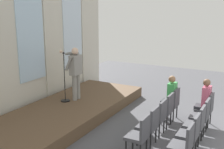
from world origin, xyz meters
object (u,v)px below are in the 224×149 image
Objects in this scene: speaker at (75,70)px; audience_r0_c4 at (170,95)px; chair_r0_c1 at (150,124)px; chair_r1_c3 at (202,114)px; chair_r0_c0 at (140,134)px; chair_r0_c4 at (173,102)px; chair_r1_c2 at (197,122)px; chair_r1_c4 at (207,107)px; chair_r0_c3 at (166,108)px; chair_r1_c1 at (191,132)px; chair_r0_c2 at (159,115)px; audience_r1_c4 at (204,100)px; mic_stand at (65,91)px; chair_r1_c0 at (184,143)px.

speaker is 1.27× the size of audience_r0_c4.
chair_r1_c3 is at bearing -38.29° from chair_r0_c1.
chair_r0_c4 is at bearing 0.00° from chair_r0_c0.
chair_r1_c4 is (1.22, 0.00, 0.00)m from chair_r1_c2.
chair_r0_c0 and chair_r1_c2 have the same top height.
chair_r0_c3 and chair_r1_c2 have the same top height.
chair_r1_c2 is (0.61, 0.00, 0.00)m from chair_r1_c1.
chair_r0_c2 is at bearing 0.00° from chair_r0_c0.
chair_r0_c2 is at bearing 122.35° from chair_r1_c3.
speaker is 3.05m from chair_r0_c3.
chair_r0_c4 is (0.61, 0.00, 0.00)m from chair_r0_c3.
chair_r1_c1 is at bearing -177.46° from audience_r1_c4.
chair_r0_c2 is (-0.57, -2.95, -0.77)m from speaker.
mic_stand reaches higher than audience_r1_c4.
chair_r0_c3 is at bearing 90.00° from chair_r1_c3.
chair_r1_c0 is (-0.61, -0.96, 0.00)m from chair_r0_c1.
chair_r0_c2 is 0.72× the size of audience_r0_c4.
chair_r0_c2 is 1.24m from audience_r0_c4.
chair_r1_c3 is (0.61, -0.96, 0.00)m from chair_r0_c2.
chair_r0_c0 is 1.00× the size of chair_r0_c3.
audience_r1_c4 is (2.44, 0.08, 0.20)m from chair_r1_c0.
chair_r0_c0 is at bearing 180.00° from chair_r0_c3.
chair_r1_c0 and chair_r1_c2 have the same top height.
audience_r0_c4 is at bearing 23.19° from chair_r1_c0.
chair_r0_c4 is at bearing 90.00° from chair_r1_c4.
chair_r0_c3 is at bearing -172.32° from audience_r0_c4.
chair_r0_c3 is 2.06m from chair_r1_c0.
chair_r0_c2 and chair_r1_c3 have the same top height.
chair_r0_c2 is at bearing 0.00° from chair_r0_c1.
chair_r0_c4 is 2.06m from chair_r1_c1.
chair_r1_c3 is at bearing -122.35° from chair_r0_c4.
audience_r0_c4 is 1.39× the size of chair_r1_c4.
chair_r0_c3 and chair_r1_c0 have the same top height.
chair_r0_c3 is at bearing 0.00° from chair_r0_c2.
chair_r1_c4 is (0.96, -4.10, -0.14)m from mic_stand.
chair_r1_c2 is at bearing -98.23° from speaker.
chair_r0_c4 is at bearing -77.52° from speaker.
chair_r1_c2 is 1.00× the size of chair_r1_c4.
chair_r0_c1 is 1.00× the size of chair_r1_c1.
audience_r0_c4 reaches higher than chair_r1_c2.
chair_r1_c4 is at bearing -21.54° from chair_r0_c0.
chair_r1_c1 is at bearing -141.71° from chair_r0_c3.
mic_stand is 4.12m from chair_r1_c3.
chair_r0_c2 and chair_r1_c4 have the same top height.
chair_r1_c1 is (-0.61, -0.96, 0.00)m from chair_r0_c2.
audience_r1_c4 is at bearing -55.34° from chair_r0_c3.
audience_r0_c4 is (-0.00, 0.08, 0.19)m from chair_r0_c4.
audience_r1_c4 is at bearing 1.90° from chair_r1_c0.
chair_r1_c0 is (-1.47, -4.10, -0.14)m from mic_stand.
mic_stand is at bearing 107.51° from audience_r0_c4.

